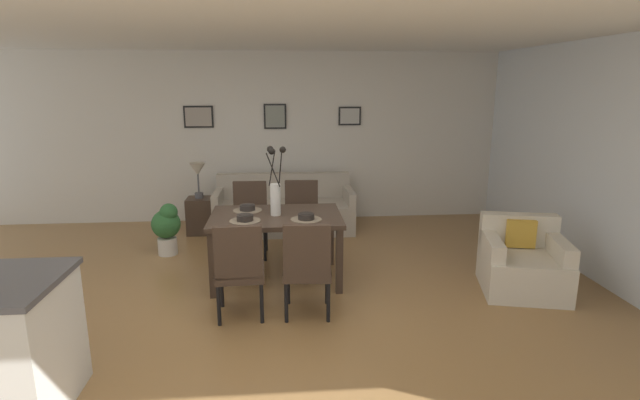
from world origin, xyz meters
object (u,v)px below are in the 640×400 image
Objects in this scene: dining_table at (276,223)px; sofa at (284,211)px; framed_picture_left at (199,117)px; bowl_far_left at (306,216)px; framed_picture_right at (350,116)px; side_table at (200,216)px; potted_plant at (167,226)px; bowl_near_left at (245,217)px; armchair at (522,264)px; dining_chair_far_right at (301,214)px; centerpiece_vase at (275,189)px; dining_chair_far_left at (307,265)px; dining_chair_near_right at (250,215)px; dining_chair_near_left at (239,266)px; framed_picture_center at (275,116)px; table_lamp at (198,172)px; bowl_near_right at (247,207)px.

sofa reaches higher than dining_table.
framed_picture_left is at bearing 154.85° from sofa.
bowl_far_left is 0.49× the size of framed_picture_right.
potted_plant is at bearing -106.87° from side_table.
bowl_near_left reaches higher than sofa.
potted_plant is at bearing 160.10° from armchair.
framed_picture_right is (0.84, 1.62, 1.12)m from dining_chair_far_right.
armchair is at bearing -64.84° from framed_picture_right.
framed_picture_right is at bearing 29.59° from sofa.
dining_chair_far_right is 0.46× the size of sofa.
bowl_far_left is 0.39× the size of framed_picture_left.
dining_chair_far_right reaches higher than potted_plant.
framed_picture_left reaches higher than dining_table.
centerpiece_vase is 1.10× the size of potted_plant.
bowl_far_left is (0.00, -1.09, 0.27)m from dining_chair_far_right.
bowl_far_left is 3.19m from framed_picture_left.
side_table is 0.95m from potted_plant.
centerpiece_vase reaches higher than dining_chair_far_right.
side_table is at bearing 121.06° from dining_table.
potted_plant is (-1.06, 1.15, -0.41)m from bowl_near_left.
framed_picture_right reaches higher than dining_chair_far_left.
dining_chair_near_right is at bearing 154.86° from armchair.
framed_picture_left reaches higher than side_table.
dining_table is 2.63m from armchair.
dining_chair_near_left is at bearing -74.17° from side_table.
dining_chair_near_left reaches higher than armchair.
dining_chair_near_left is at bearing -60.24° from potted_plant.
centerpiece_vase is at bearing -114.82° from framed_picture_right.
dining_chair_far_left is 2.48m from potted_plant.
table_lamp is at bearing -149.12° from framed_picture_center.
centerpiece_vase is (0.00, 0.00, 0.37)m from dining_table.
dining_chair_far_left is 2.65× the size of framed_picture_right.
dining_chair_near_left and dining_chair_far_right have the same top height.
bowl_near_right is at bearing -69.81° from framed_picture_left.
framed_picture_right is (1.48, 3.39, 1.12)m from dining_chair_near_left.
dining_chair_far_left reaches higher than side_table.
bowl_near_right is at bearing -64.03° from table_lamp.
framed_picture_center is 0.57× the size of potted_plant.
bowl_near_right is at bearing -97.86° from framed_picture_center.
framed_picture_left is at bearing 118.48° from bowl_far_left.
framed_picture_left reaches higher than framed_picture_right.
armchair is (2.24, -0.28, -0.49)m from bowl_far_left.
dining_table is 2.92m from framed_picture_left.
dining_chair_near_left and dining_chair_far_left have the same top height.
dining_chair_far_left is 5.41× the size of bowl_far_left.
table_lamp is at bearing 73.13° from potted_plant.
side_table is at bearing 147.59° from armchair.
dining_chair_far_left is at bearing -62.01° from bowl_near_right.
framed_picture_right reaches higher than bowl_near_left.
armchair is 4.18m from potted_plant.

